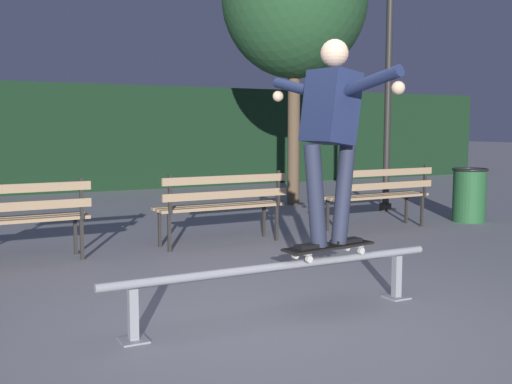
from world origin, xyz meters
The scene contains 10 objects.
ground_plane centered at (0.00, 0.00, 0.00)m, with size 90.00×90.00×0.00m, color gray.
hedge_backdrop centered at (0.00, 10.25, 1.17)m, with size 24.00×1.20×2.35m, color black.
grind_rail centered at (0.00, 0.13, 0.32)m, with size 2.71×0.18×0.42m.
skateboard centered at (0.43, 0.13, 0.49)m, with size 0.80×0.30×0.09m.
skateboarder centered at (0.44, 0.13, 1.43)m, with size 0.63×1.40×1.56m.
park_bench_left_center centered at (-1.60, 2.87, 0.54)m, with size 1.61×0.44×0.88m.
park_bench_right_center centered at (0.77, 2.87, 0.54)m, with size 1.61×0.44×0.88m.
park_bench_rightmost centered at (3.15, 2.87, 0.54)m, with size 1.61×0.44×0.88m.
lamp_post_right centered at (4.46, 4.35, 2.48)m, with size 0.32×0.32×3.90m.
trash_can centered at (4.80, 2.83, 0.41)m, with size 0.52×0.52×0.80m.
Camera 1 is at (-2.18, -3.67, 1.41)m, focal length 42.51 mm.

